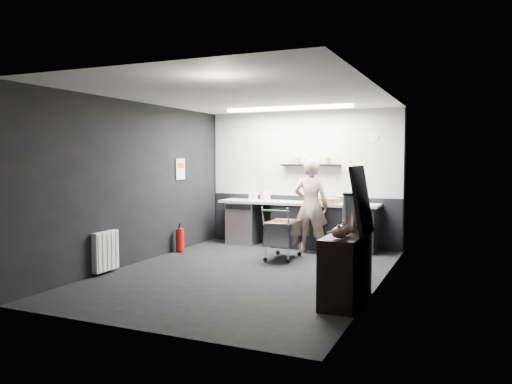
% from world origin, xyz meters
% --- Properties ---
extents(floor, '(5.50, 5.50, 0.00)m').
position_xyz_m(floor, '(0.00, 0.00, 0.00)').
color(floor, black).
rests_on(floor, ground).
extents(ceiling, '(5.50, 5.50, 0.00)m').
position_xyz_m(ceiling, '(0.00, 0.00, 2.70)').
color(ceiling, silver).
rests_on(ceiling, wall_back).
extents(wall_back, '(5.50, 0.00, 5.50)m').
position_xyz_m(wall_back, '(0.00, 2.75, 1.35)').
color(wall_back, black).
rests_on(wall_back, floor).
extents(wall_front, '(5.50, 0.00, 5.50)m').
position_xyz_m(wall_front, '(0.00, -2.75, 1.35)').
color(wall_front, black).
rests_on(wall_front, floor).
extents(wall_left, '(0.00, 5.50, 5.50)m').
position_xyz_m(wall_left, '(-2.00, 0.00, 1.35)').
color(wall_left, black).
rests_on(wall_left, floor).
extents(wall_right, '(0.00, 5.50, 5.50)m').
position_xyz_m(wall_right, '(2.00, 0.00, 1.35)').
color(wall_right, black).
rests_on(wall_right, floor).
extents(kitchen_wall_panel, '(3.95, 0.02, 1.70)m').
position_xyz_m(kitchen_wall_panel, '(0.00, 2.73, 1.85)').
color(kitchen_wall_panel, beige).
rests_on(kitchen_wall_panel, wall_back).
extents(dado_panel, '(3.95, 0.02, 1.00)m').
position_xyz_m(dado_panel, '(0.00, 2.73, 0.50)').
color(dado_panel, black).
rests_on(dado_panel, wall_back).
extents(floating_shelf, '(1.20, 0.22, 0.04)m').
position_xyz_m(floating_shelf, '(0.20, 2.62, 1.62)').
color(floating_shelf, black).
rests_on(floating_shelf, wall_back).
extents(wall_clock, '(0.20, 0.03, 0.20)m').
position_xyz_m(wall_clock, '(1.40, 2.72, 2.15)').
color(wall_clock, white).
rests_on(wall_clock, wall_back).
extents(poster, '(0.02, 0.30, 0.40)m').
position_xyz_m(poster, '(-1.98, 1.30, 1.55)').
color(poster, silver).
rests_on(poster, wall_left).
extents(poster_red_band, '(0.02, 0.22, 0.10)m').
position_xyz_m(poster_red_band, '(-1.98, 1.30, 1.62)').
color(poster_red_band, red).
rests_on(poster_red_band, poster).
extents(radiator, '(0.10, 0.50, 0.60)m').
position_xyz_m(radiator, '(-1.94, -0.90, 0.35)').
color(radiator, white).
rests_on(radiator, wall_left).
extents(ceiling_strip, '(2.40, 0.20, 0.04)m').
position_xyz_m(ceiling_strip, '(0.00, 1.85, 2.67)').
color(ceiling_strip, white).
rests_on(ceiling_strip, ceiling).
extents(prep_counter, '(3.20, 0.61, 0.90)m').
position_xyz_m(prep_counter, '(0.14, 2.42, 0.46)').
color(prep_counter, black).
rests_on(prep_counter, floor).
extents(person, '(0.66, 0.45, 1.75)m').
position_xyz_m(person, '(0.42, 1.97, 0.88)').
color(person, beige).
rests_on(person, floor).
extents(shopping_cart, '(0.52, 0.84, 0.90)m').
position_xyz_m(shopping_cart, '(0.14, 1.24, 0.43)').
color(shopping_cart, silver).
rests_on(shopping_cart, floor).
extents(sideboard, '(0.48, 1.12, 1.68)m').
position_xyz_m(sideboard, '(1.78, -0.89, 0.54)').
color(sideboard, black).
rests_on(sideboard, floor).
extents(fire_extinguisher, '(0.16, 0.16, 0.52)m').
position_xyz_m(fire_extinguisher, '(-1.85, 1.06, 0.25)').
color(fire_extinguisher, '#B4130C').
rests_on(fire_extinguisher, floor).
extents(cardboard_box, '(0.57, 0.47, 0.10)m').
position_xyz_m(cardboard_box, '(0.58, 2.37, 0.95)').
color(cardboard_box, '#9D8254').
rests_on(cardboard_box, prep_counter).
extents(pink_tub, '(0.20, 0.20, 0.20)m').
position_xyz_m(pink_tub, '(-0.68, 2.42, 1.00)').
color(pink_tub, silver).
rests_on(pink_tub, prep_counter).
extents(white_container, '(0.22, 0.20, 0.16)m').
position_xyz_m(white_container, '(-0.93, 2.37, 0.98)').
color(white_container, white).
rests_on(white_container, prep_counter).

